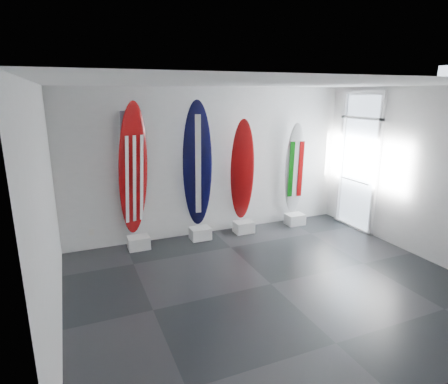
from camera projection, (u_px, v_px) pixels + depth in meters
name	position (u px, v px, depth m)	size (l,w,h in m)	color
floor	(271.00, 284.00, 5.81)	(6.00, 6.00, 0.00)	black
ceiling	(278.00, 84.00, 5.03)	(6.00, 6.00, 0.00)	white
wall_back	(212.00, 162.00, 7.64)	(6.00, 6.00, 0.00)	silver
wall_front	(423.00, 259.00, 3.19)	(6.00, 6.00, 0.00)	silver
wall_left	(48.00, 217.00, 4.29)	(5.00, 5.00, 0.00)	silver
wall_right	(423.00, 174.00, 6.55)	(5.00, 5.00, 0.00)	silver
display_block_usa	(139.00, 243.00, 7.10)	(0.40, 0.30, 0.24)	silver
surfboard_usa	(133.00, 171.00, 6.83)	(0.57, 0.08, 2.54)	maroon
display_block_navy	(200.00, 233.00, 7.57)	(0.40, 0.30, 0.24)	silver
surfboard_navy	(197.00, 166.00, 7.30)	(0.57, 0.08, 2.54)	black
display_block_swiss	(244.00, 227.00, 7.93)	(0.40, 0.30, 0.24)	silver
surfboard_swiss	(242.00, 171.00, 7.71)	(0.49, 0.08, 2.17)	maroon
display_block_italy	(295.00, 219.00, 8.42)	(0.40, 0.30, 0.24)	silver
surfboard_italy	(295.00, 169.00, 8.21)	(0.46, 0.08, 2.03)	silver
wall_outlet	(91.00, 232.00, 7.00)	(0.09, 0.02, 0.13)	silver
glass_door	(358.00, 163.00, 7.94)	(0.12, 1.16, 2.85)	white
balcony	(399.00, 199.00, 8.68)	(2.80, 2.20, 1.20)	slate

